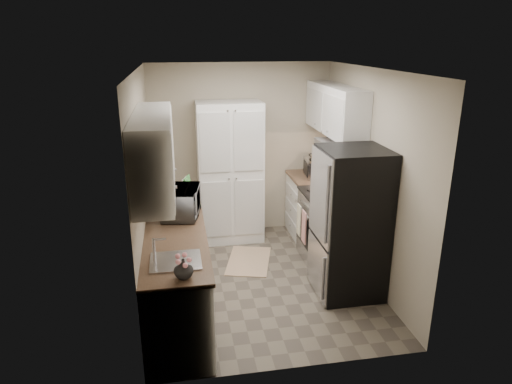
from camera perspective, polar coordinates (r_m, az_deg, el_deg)
ground at (r=5.69m, az=0.59°, el=-10.91°), size 3.20×3.20×0.00m
room_shell at (r=5.08m, az=0.48°, el=5.20°), size 2.64×3.24×2.52m
pantry_cabinet at (r=6.48m, az=-3.26°, el=2.42°), size 0.90×0.55×2.00m
base_cabinet_left at (r=5.03m, az=-9.78°, el=-9.74°), size 0.60×2.30×0.88m
countertop_left at (r=4.83m, az=-10.08°, el=-4.93°), size 0.63×2.33×0.04m
base_cabinet_right at (r=6.78m, az=7.00°, el=-1.95°), size 0.60×0.80×0.88m
countertop_right at (r=6.63m, az=7.15°, el=1.78°), size 0.63×0.83×0.04m
electric_range at (r=6.05m, az=9.05°, el=-4.23°), size 0.71×0.78×1.13m
refrigerator at (r=5.21m, az=11.71°, el=-3.84°), size 0.70×0.72×1.70m
microwave at (r=5.14m, az=-9.34°, el=-1.27°), size 0.47×0.62×0.31m
wine_bottle at (r=5.70m, az=-11.54°, el=0.35°), size 0.07×0.07×0.27m
flower_vase at (r=3.86m, az=-9.05°, el=-9.43°), size 0.17×0.17×0.17m
cutting_board at (r=5.73m, az=-8.46°, el=0.63°), size 0.08×0.21×0.27m
toaster_oven at (r=6.60m, az=7.69°, el=3.00°), size 0.39×0.47×0.25m
fruit_basket at (r=6.55m, az=7.70°, el=4.51°), size 0.26×0.26×0.11m
kitchen_mat at (r=6.12m, az=-0.91°, el=-8.60°), size 0.74×0.96×0.01m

